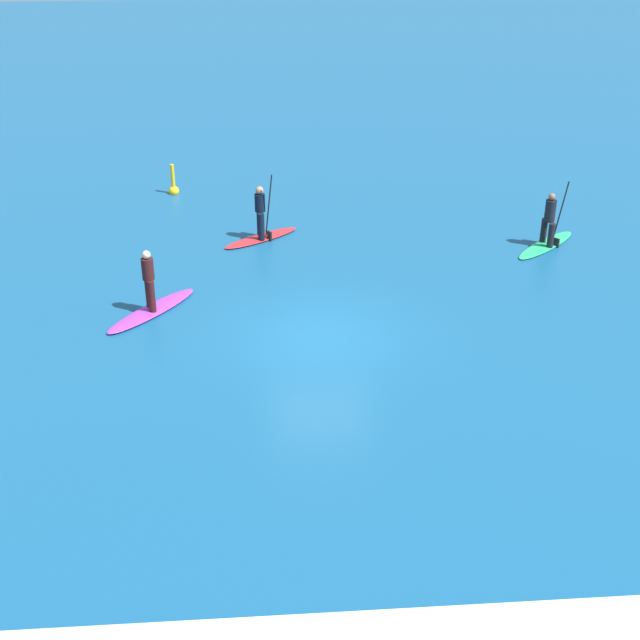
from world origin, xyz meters
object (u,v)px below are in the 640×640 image
Objects in this scene: surfer_on_red_board at (261,225)px; marker_buoy at (174,188)px; surfer_on_purple_board at (151,299)px; surfer_on_green_board at (548,232)px.

marker_buoy is at bearing 89.63° from surfer_on_red_board.
surfer_on_red_board is 2.20× the size of marker_buoy.
surfer_on_red_board is at bearing 7.11° from surfer_on_purple_board.
surfer_on_purple_board reaches higher than marker_buoy.
surfer_on_red_board is 0.89× the size of surfer_on_purple_board.
surfer_on_red_board is (-8.94, 1.22, 0.01)m from surfer_on_green_board.
surfer_on_red_board is 5.74m from surfer_on_purple_board.
surfer_on_green_board is 12.50m from surfer_on_purple_board.
surfer_on_green_board is 9.03m from surfer_on_red_board.
surfer_on_green_board is at bearing -25.56° from marker_buoy.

